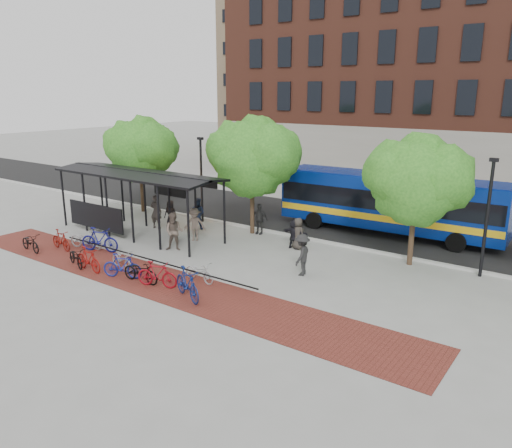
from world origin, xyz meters
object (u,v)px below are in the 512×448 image
Objects in this scene: bus_shelter at (136,181)px; pedestrian_1 at (156,212)px; bike_10 at (199,272)px; pedestrian_9 at (302,255)px; pedestrian_3 at (195,224)px; lamp_post_right at (487,215)px; bike_9 at (157,274)px; bike_5 at (89,259)px; pedestrian_8 at (174,232)px; bike_6 at (122,259)px; bike_11 at (187,284)px; bike_3 at (100,240)px; tree_a at (141,147)px; bus at (390,201)px; pedestrian_5 at (294,234)px; bike_0 at (30,242)px; pedestrian_0 at (171,213)px; lamp_post_left at (201,177)px; bike_8 at (141,271)px; bike_4 at (76,257)px; pedestrian_6 at (298,234)px; pedestrian_4 at (259,219)px; bike_2 at (86,239)px; pedestrian_2 at (197,213)px; tree_b at (254,154)px; bike_1 at (61,240)px; tree_c at (419,178)px; bike_7 at (122,266)px.

pedestrian_1 is at bearing 91.09° from bus_shelter.
pedestrian_9 reaches higher than bike_10.
pedestrian_3 is (-4.18, 4.28, 0.46)m from bike_10.
bike_9 is (-10.45, -9.01, -2.20)m from lamp_post_right.
pedestrian_8 is (0.99, 4.37, 0.42)m from bike_5.
bike_11 reaches higher than bike_6.
pedestrian_9 is at bearing -91.89° from bike_3.
bus is (15.15, 4.29, -2.34)m from tree_a.
tree_a is 12.81m from pedestrian_5.
pedestrian_8 is (3.84, -2.39, -0.02)m from pedestrian_1.
bike_3 is (0.94, -3.35, -2.38)m from bus_shelter.
pedestrian_0 is (2.24, 7.53, 0.32)m from bike_0.
lamp_post_left is 10.41m from bike_8.
bus_shelter reaches higher than pedestrian_1.
bike_0 is 3.75m from bike_4.
bike_5 is at bearing 68.93° from pedestrian_6.
bike_11 is 9.47m from pedestrian_4.
bike_2 is 6.49m from pedestrian_2.
bus is at bearing -21.17° from bike_6.
bike_3 is at bearing -172.78° from pedestrian_8.
bike_11 is 1.07× the size of pedestrian_8.
lamp_post_left is 4.45m from pedestrian_3.
bike_2 is at bearing 95.72° from bike_10.
pedestrian_6 reaches higher than bike_4.
tree_a reaches higher than bike_5.
bike_4 is 0.89× the size of bike_8.
bike_5 is at bearing -146.50° from lamp_post_right.
tree_a is 14.12m from bike_10.
bike_4 is at bearing -110.28° from tree_b.
pedestrian_8 is (4.71, 3.28, 0.45)m from bike_1.
pedestrian_5 is (2.97, -1.14, -0.09)m from pedestrian_4.
lamp_post_left is (4.91, 0.25, -1.49)m from tree_a.
bike_1 is (-6.12, -8.13, -3.95)m from tree_b.
lamp_post_left is 3.28× the size of pedestrian_0.
pedestrian_3 is at bearing -52.38° from bike_2.
bike_4 is at bearing 92.79° from bike_5.
tree_b is 4.20× the size of pedestrian_5.
bike_2 is at bearing 61.37° from bike_4.
tree_a is 9.58m from pedestrian_8.
lamp_post_right reaches higher than pedestrian_6.
bike_0 is (-16.13, -9.17, -3.59)m from tree_c.
pedestrian_1 is at bearing 27.76° from bike_5.
lamp_post_right is at bearing 174.17° from pedestrian_1.
pedestrian_3 is at bearing 12.38° from bike_9.
pedestrian_6 is at bearing -67.36° from bike_2.
tree_c is at bearing -175.09° from lamp_post_right.
pedestrian_8 is (-3.88, 2.46, 0.53)m from bike_10.
pedestrian_8 reaches higher than bike_0.
tree_b is 1.26× the size of lamp_post_left.
bike_7 is (4.74, -5.09, -2.46)m from bus_shelter.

